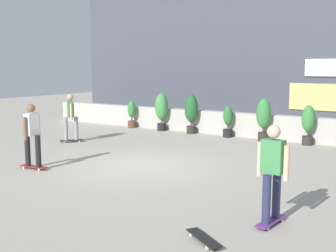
{
  "coord_description": "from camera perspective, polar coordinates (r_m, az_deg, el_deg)",
  "views": [
    {
      "loc": [
        6.64,
        -8.79,
        2.64
      ],
      "look_at": [
        0.0,
        1.5,
        0.9
      ],
      "focal_mm": 44.8,
      "sensor_mm": 36.0,
      "label": 1
    }
  ],
  "objects": [
    {
      "name": "planter_wall",
      "position": [
        16.36,
        8.58,
        0.3
      ],
      "size": [
        18.0,
        0.4,
        0.9
      ],
      "primitive_type": "cube",
      "color": "#B2ADA3",
      "rests_on": "ground"
    },
    {
      "name": "skateboard_near_camera",
      "position": [
        6.59,
        4.87,
        -14.95
      ],
      "size": [
        0.78,
        0.61,
        0.08
      ],
      "color": "black",
      "rests_on": "ground"
    },
    {
      "name": "ground_plane",
      "position": [
        11.33,
        -4.14,
        -5.41
      ],
      "size": [
        48.0,
        48.0,
        0.0
      ],
      "primitive_type": "plane",
      "color": "#A8A093"
    },
    {
      "name": "building_backdrop",
      "position": [
        19.93,
        13.57,
        9.61
      ],
      "size": [
        20.0,
        2.08,
        6.5
      ],
      "color": "#424751",
      "rests_on": "ground"
    },
    {
      "name": "skater_foreground",
      "position": [
        11.31,
        -18.01,
        -0.95
      ],
      "size": [
        0.82,
        0.56,
        1.7
      ],
      "color": "maroon",
      "rests_on": "ground"
    },
    {
      "name": "skater_by_wall_right",
      "position": [
        7.16,
        14.02,
        -5.87
      ],
      "size": [
        0.56,
        0.82,
        1.7
      ],
      "color": "#72338C",
      "rests_on": "ground"
    },
    {
      "name": "potted_plant_2",
      "position": [
        16.59,
        3.19,
        2.05
      ],
      "size": [
        0.53,
        0.53,
        1.54
      ],
      "color": "#2D2823",
      "rests_on": "ground"
    },
    {
      "name": "potted_plant_1",
      "position": [
        17.33,
        -0.89,
        2.35
      ],
      "size": [
        0.54,
        0.54,
        1.55
      ],
      "color": "black",
      "rests_on": "ground"
    },
    {
      "name": "potted_plant_0",
      "position": [
        18.26,
        -4.95,
        1.68
      ],
      "size": [
        0.36,
        0.36,
        1.18
      ],
      "color": "brown",
      "rests_on": "ground"
    },
    {
      "name": "potted_plant_5",
      "position": [
        14.91,
        18.54,
        0.45
      ],
      "size": [
        0.44,
        0.44,
        1.36
      ],
      "color": "#2D2823",
      "rests_on": "ground"
    },
    {
      "name": "skater_far_right",
      "position": [
        15.03,
        -13.1,
        1.38
      ],
      "size": [
        0.65,
        0.76,
        1.7
      ],
      "color": "black",
      "rests_on": "ground"
    },
    {
      "name": "potted_plant_3",
      "position": [
        15.9,
        8.16,
        0.73
      ],
      "size": [
        0.36,
        0.36,
        1.19
      ],
      "color": "black",
      "rests_on": "ground"
    },
    {
      "name": "potted_plant_4",
      "position": [
        15.35,
        12.88,
        1.32
      ],
      "size": [
        0.52,
        0.52,
        1.52
      ],
      "color": "#2D2823",
      "rests_on": "ground"
    }
  ]
}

